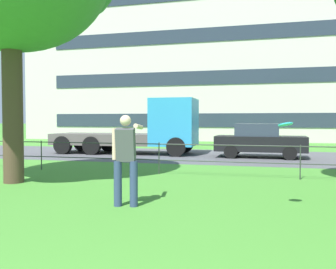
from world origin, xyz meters
TOP-DOWN VIEW (x-y plane):
  - street_strip at (0.00, 16.78)m, footprint 80.00×7.20m
  - park_fence at (0.00, 10.48)m, footprint 37.92×0.04m
  - person_thrower at (-1.53, 6.12)m, footprint 0.51×0.84m
  - frisbee at (1.49, 6.49)m, footprint 0.38×0.38m
  - flatbed_truck_far_left at (-4.69, 17.04)m, footprint 7.37×2.62m
  - car_black_right at (0.88, 16.62)m, footprint 4.04×1.88m
  - apartment_building_background at (0.00, 35.32)m, footprint 39.89×13.85m

SIDE VIEW (x-z plane):
  - street_strip at x=0.00m, z-range 0.00..0.01m
  - park_fence at x=0.00m, z-range 0.17..1.17m
  - car_black_right at x=0.88m, z-range 0.01..1.55m
  - person_thrower at x=-1.53m, z-range 0.08..1.88m
  - flatbed_truck_far_left at x=-4.69m, z-range -0.16..2.59m
  - frisbee at x=1.49m, z-range 1.58..1.67m
  - apartment_building_background at x=0.00m, z-range 0.00..13.83m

